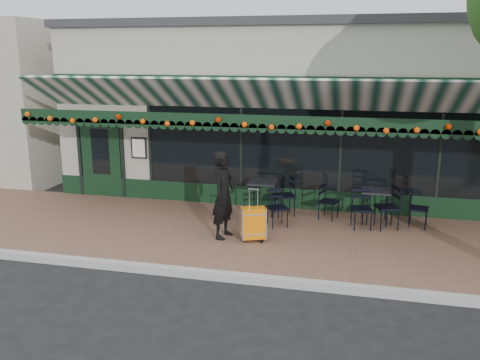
% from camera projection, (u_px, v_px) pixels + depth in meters
% --- Properties ---
extents(ground, '(80.00, 80.00, 0.00)m').
position_uv_depth(ground, '(246.00, 280.00, 8.88)').
color(ground, black).
rests_on(ground, ground).
extents(sidewalk, '(18.00, 4.00, 0.15)m').
position_uv_depth(sidewalk, '(266.00, 237.00, 10.75)').
color(sidewalk, brown).
rests_on(sidewalk, ground).
extents(curb, '(18.00, 0.16, 0.15)m').
position_uv_depth(curb, '(245.00, 278.00, 8.78)').
color(curb, '#9E9E99').
rests_on(curb, ground).
extents(restaurant_building, '(12.00, 9.60, 4.50)m').
position_uv_depth(restaurant_building, '(301.00, 106.00, 15.73)').
color(restaurant_building, gray).
rests_on(restaurant_building, ground).
extents(woman, '(0.57, 0.74, 1.81)m').
position_uv_depth(woman, '(224.00, 195.00, 10.35)').
color(woman, black).
rests_on(woman, sidewalk).
extents(suitcase, '(0.54, 0.42, 1.09)m').
position_uv_depth(suitcase, '(253.00, 224.00, 10.26)').
color(suitcase, orange).
rests_on(suitcase, sidewalk).
extents(cafe_table_a, '(0.62, 0.62, 0.76)m').
position_uv_depth(cafe_table_a, '(376.00, 193.00, 11.31)').
color(cafe_table_a, black).
rests_on(cafe_table_a, sidewalk).
extents(cafe_table_b, '(0.65, 0.65, 0.80)m').
position_uv_depth(cafe_table_b, '(263.00, 185.00, 11.92)').
color(cafe_table_b, black).
rests_on(cafe_table_b, sidewalk).
extents(chair_a_left, '(0.59, 0.59, 0.94)m').
position_uv_depth(chair_a_left, '(387.00, 208.00, 10.97)').
color(chair_a_left, black).
rests_on(chair_a_left, sidewalk).
extents(chair_a_right, '(0.48, 0.48, 0.83)m').
position_uv_depth(chair_a_right, '(419.00, 209.00, 11.07)').
color(chair_a_right, black).
rests_on(chair_a_right, sidewalk).
extents(chair_a_front, '(0.52, 0.52, 0.86)m').
position_uv_depth(chair_a_front, '(362.00, 209.00, 10.98)').
color(chair_a_front, black).
rests_on(chair_a_front, sidewalk).
extents(chair_b_left, '(0.62, 0.62, 0.94)m').
position_uv_depth(chair_b_left, '(284.00, 196.00, 11.87)').
color(chair_b_left, black).
rests_on(chair_b_left, sidewalk).
extents(chair_b_right, '(0.51, 0.51, 0.80)m').
position_uv_depth(chair_b_right, '(329.00, 202.00, 11.62)').
color(chair_b_right, black).
rests_on(chair_b_right, sidewalk).
extents(chair_b_front, '(0.56, 0.56, 0.83)m').
position_uv_depth(chair_b_front, '(278.00, 208.00, 11.13)').
color(chair_b_front, black).
rests_on(chair_b_front, sidewalk).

